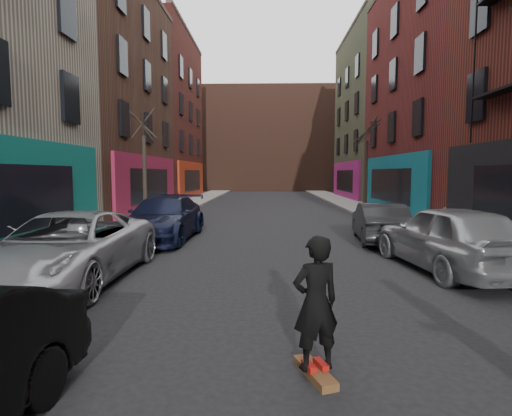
# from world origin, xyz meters

# --- Properties ---
(sidewalk_left) EXTENTS (2.50, 84.00, 0.13)m
(sidewalk_left) POSITION_xyz_m (-6.25, 30.00, 0.07)
(sidewalk_left) COLOR gray
(sidewalk_left) RESTS_ON ground
(sidewalk_right) EXTENTS (2.50, 84.00, 0.13)m
(sidewalk_right) POSITION_xyz_m (6.25, 30.00, 0.07)
(sidewalk_right) COLOR gray
(sidewalk_right) RESTS_ON ground
(building_far) EXTENTS (40.00, 10.00, 14.00)m
(building_far) POSITION_xyz_m (0.00, 56.00, 7.00)
(building_far) COLOR #47281E
(building_far) RESTS_ON ground
(tree_left_far) EXTENTS (2.00, 2.00, 6.50)m
(tree_left_far) POSITION_xyz_m (-6.20, 18.00, 3.38)
(tree_left_far) COLOR black
(tree_left_far) RESTS_ON sidewalk_left
(tree_right_far) EXTENTS (2.00, 2.00, 6.80)m
(tree_right_far) POSITION_xyz_m (6.20, 24.00, 3.53)
(tree_right_far) COLOR black
(tree_right_far) RESTS_ON sidewalk_right
(parked_left_far) EXTENTS (2.62, 5.64, 1.56)m
(parked_left_far) POSITION_xyz_m (-4.60, 7.03, 0.78)
(parked_left_far) COLOR #9C9EA5
(parked_left_far) RESTS_ON ground
(parked_left_end) EXTENTS (2.41, 5.54, 1.59)m
(parked_left_end) POSITION_xyz_m (-3.92, 12.76, 0.79)
(parked_left_end) COLOR black
(parked_left_end) RESTS_ON ground
(parked_right_far) EXTENTS (2.60, 5.21, 1.70)m
(parked_right_far) POSITION_xyz_m (4.42, 8.26, 0.85)
(parked_right_far) COLOR #94989C
(parked_right_far) RESTS_ON ground
(parked_right_end) EXTENTS (1.93, 4.39, 1.40)m
(parked_right_end) POSITION_xyz_m (3.87, 12.50, 0.70)
(parked_right_end) COLOR black
(parked_right_end) RESTS_ON ground
(skateboard) EXTENTS (0.48, 0.83, 0.10)m
(skateboard) POSITION_xyz_m (0.45, 2.94, 0.05)
(skateboard) COLOR brown
(skateboard) RESTS_ON ground
(skateboarder) EXTENTS (0.69, 0.56, 1.62)m
(skateboarder) POSITION_xyz_m (0.45, 2.94, 0.91)
(skateboarder) COLOR black
(skateboarder) RESTS_ON skateboard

